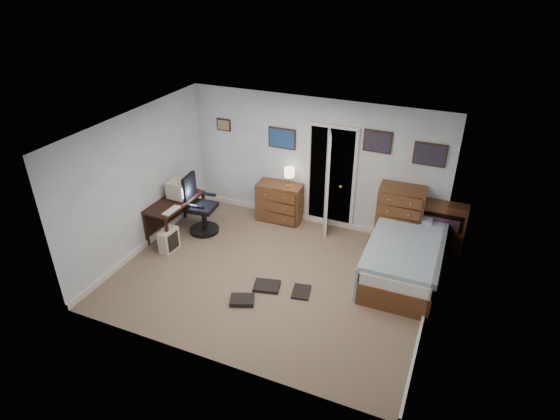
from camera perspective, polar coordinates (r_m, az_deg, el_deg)
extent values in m
cube|color=#89725E|center=(7.89, -1.02, -8.02)|extent=(5.00, 4.00, 0.02)
cube|color=black|center=(8.87, -12.77, 0.99)|extent=(0.62, 1.24, 0.04)
cube|color=black|center=(8.81, -16.02, -2.27)|extent=(0.05, 0.05, 0.66)
cube|color=black|center=(8.52, -13.54, -3.05)|extent=(0.05, 0.05, 0.66)
cube|color=black|center=(9.55, -11.64, 0.88)|extent=(0.05, 0.05, 0.66)
cube|color=black|center=(9.29, -9.23, 0.26)|extent=(0.05, 0.05, 0.66)
cube|color=black|center=(9.16, -13.86, -0.38)|extent=(0.09, 1.12, 0.47)
cube|color=beige|center=(8.87, -12.26, 2.51)|extent=(0.37, 0.35, 0.32)
cube|color=#8CB2F2|center=(8.77, -11.31, 2.28)|extent=(0.02, 0.26, 0.21)
cube|color=beige|center=(8.95, -12.15, 1.54)|extent=(0.25, 0.25, 0.02)
cube|color=beige|center=(8.51, -13.12, -0.07)|extent=(0.16, 0.38, 0.02)
cube|color=beige|center=(8.61, -13.39, -3.61)|extent=(0.21, 0.40, 0.42)
cube|color=black|center=(8.56, -12.88, -3.77)|extent=(0.02, 0.28, 0.33)
cylinder|color=black|center=(9.15, -9.18, -2.39)|extent=(0.61, 0.61, 0.06)
cylinder|color=black|center=(9.03, -9.30, -1.10)|extent=(0.07, 0.07, 0.43)
cube|color=black|center=(8.90, -9.43, 0.34)|extent=(0.52, 0.52, 0.09)
cube|color=black|center=(8.85, -10.97, 2.45)|extent=(0.10, 0.43, 0.59)
cube|color=black|center=(8.63, -10.25, 0.43)|extent=(0.33, 0.08, 0.04)
cube|color=black|center=(9.04, -8.79, 1.92)|extent=(0.33, 0.08, 0.04)
cube|color=maroon|center=(10.34, -7.79, 3.62)|extent=(0.15, 0.15, 0.71)
cube|color=brown|center=(9.25, -0.04, 0.98)|extent=(0.91, 0.50, 0.78)
cylinder|color=gold|center=(9.00, 1.13, 3.00)|extent=(0.13, 0.13, 0.02)
cylinder|color=gold|center=(8.95, 1.14, 3.67)|extent=(0.03, 0.03, 0.23)
cylinder|color=beige|center=(8.88, 1.15, 4.64)|extent=(0.21, 0.21, 0.18)
cube|color=black|center=(9.15, 6.84, 4.65)|extent=(0.90, 0.60, 2.00)
cube|color=white|center=(8.98, 3.47, 4.34)|extent=(0.06, 0.05, 2.00)
cube|color=white|center=(8.75, 9.02, 3.33)|extent=(0.06, 0.05, 2.00)
cube|color=white|center=(8.48, 6.57, 10.10)|extent=(0.96, 0.05, 0.06)
cube|color=white|center=(8.78, 5.72, 3.62)|extent=(0.31, 0.77, 2.00)
sphere|color=gold|center=(8.57, 7.38, 2.86)|extent=(0.06, 0.06, 0.06)
cube|color=brown|center=(8.61, 14.34, -0.85)|extent=(0.82, 0.51, 1.17)
cube|color=brown|center=(8.73, 18.20, -1.84)|extent=(1.06, 0.27, 0.95)
cube|color=black|center=(8.57, 18.32, -1.05)|extent=(0.97, 0.11, 0.32)
cube|color=maroon|center=(8.59, 18.27, -1.30)|extent=(0.85, 0.13, 0.23)
cube|color=brown|center=(8.09, 14.88, -6.33)|extent=(1.11, 2.18, 0.38)
cube|color=white|center=(7.93, 15.14, -4.63)|extent=(1.06, 2.14, 0.20)
cube|color=#5C82AB|center=(7.78, 15.12, -4.31)|extent=(1.17, 1.85, 0.11)
cube|color=#5C82AB|center=(8.00, 10.81, -5.27)|extent=(0.06, 1.84, 0.59)
cube|color=#7E82CB|center=(8.55, 16.13, -0.90)|extent=(0.60, 0.42, 0.14)
cube|color=#331E11|center=(9.42, -6.88, 10.28)|extent=(0.30, 0.03, 0.24)
cube|color=olive|center=(9.41, -6.93, 10.25)|extent=(0.25, 0.01, 0.19)
cube|color=#331E11|center=(8.93, 0.26, 8.75)|extent=(0.55, 0.03, 0.40)
cube|color=navy|center=(8.91, 0.21, 8.71)|extent=(0.50, 0.01, 0.35)
cube|color=#331E11|center=(8.37, 11.81, 8.18)|extent=(0.50, 0.03, 0.40)
cube|color=black|center=(8.35, 11.79, 8.14)|extent=(0.45, 0.01, 0.35)
cube|color=#331E11|center=(8.30, 17.83, 6.45)|extent=(0.55, 0.03, 0.40)
cube|color=black|center=(8.28, 17.81, 6.41)|extent=(0.50, 0.01, 0.35)
cube|color=black|center=(7.61, -1.62, -9.25)|extent=(0.48, 0.41, 0.05)
cube|color=black|center=(7.52, 2.59, -9.93)|extent=(0.34, 0.41, 0.04)
cube|color=black|center=(7.35, -4.64, -10.89)|extent=(0.44, 0.39, 0.07)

